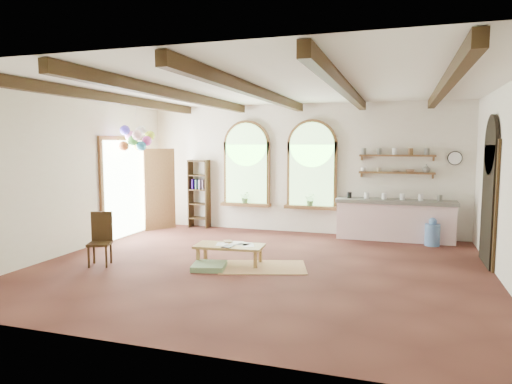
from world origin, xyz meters
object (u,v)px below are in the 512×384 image
at_px(kitchen_counter, 395,220).
at_px(balloon_cluster, 136,139).
at_px(side_chair, 100,250).
at_px(coffee_table, 229,247).

relative_size(kitchen_counter, balloon_cluster, 2.34).
xyz_separation_m(side_chair, balloon_cluster, (-0.60, 2.24, 2.05)).
height_order(side_chair, balloon_cluster, balloon_cluster).
relative_size(side_chair, balloon_cluster, 0.85).
relative_size(kitchen_counter, side_chair, 2.76).
relative_size(coffee_table, side_chair, 1.34).
bearing_deg(balloon_cluster, coffee_table, -26.98).
distance_m(kitchen_counter, coffee_table, 4.28).
relative_size(coffee_table, balloon_cluster, 1.14).
bearing_deg(side_chair, coffee_table, 19.67).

